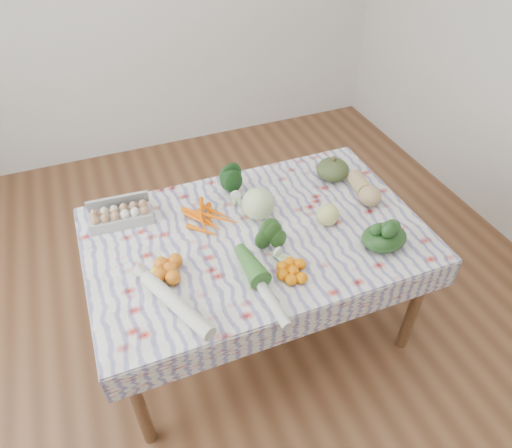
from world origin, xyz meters
name	(u,v)px	position (x,y,z in m)	size (l,w,h in m)	color
ground	(256,324)	(0.00, 0.00, 0.00)	(4.50, 4.50, 0.00)	brown
dining_table	(256,245)	(0.00, 0.00, 0.68)	(1.60, 1.00, 0.75)	brown
tablecloth	(256,234)	(0.00, 0.00, 0.76)	(1.66, 1.06, 0.01)	silver
egg_carton	(121,217)	(-0.61, 0.32, 0.80)	(0.31, 0.13, 0.08)	#A1A19C
carrot_bunch	(208,220)	(-0.20, 0.16, 0.78)	(0.22, 0.20, 0.04)	#ED5C00
kale_bunch	(234,186)	(0.00, 0.32, 0.83)	(0.15, 0.13, 0.13)	#113310
kabocha_squash	(333,169)	(0.57, 0.27, 0.82)	(0.18, 0.18, 0.12)	#3F4F25
cabbage	(258,204)	(0.06, 0.11, 0.84)	(0.17, 0.17, 0.17)	#C0D78F
butternut_squash	(365,188)	(0.65, 0.06, 0.82)	(0.12, 0.25, 0.12)	tan
orange_cluster	(170,269)	(-0.46, -0.12, 0.80)	(0.22, 0.22, 0.07)	orange
broccoli	(272,245)	(0.02, -0.16, 0.81)	(0.13, 0.13, 0.10)	#234919
mandarin_cluster	(293,270)	(0.05, -0.32, 0.79)	(0.18, 0.18, 0.06)	orange
grapefruit	(328,215)	(0.36, -0.07, 0.82)	(0.11, 0.11, 0.11)	#CDD173
spinach_bag	(384,237)	(0.54, -0.31, 0.81)	(0.23, 0.18, 0.10)	#173413
daikon	(177,304)	(-0.48, -0.32, 0.79)	(0.06, 0.06, 0.45)	silver
leek	(262,287)	(-0.11, -0.36, 0.79)	(0.05, 0.05, 0.46)	beige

